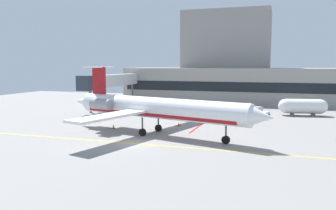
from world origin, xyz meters
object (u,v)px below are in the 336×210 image
Objects in this scene: baggage_tug at (119,105)px; fuel_tank at (303,106)px; regional_jet at (155,108)px; pushback_tractor at (258,113)px.

fuel_tank reaches higher than baggage_tug.
regional_jet is at bearing -129.08° from fuel_tank.
pushback_tractor is 8.96m from fuel_tank.
pushback_tractor is at bearing -5.76° from baggage_tug.
baggage_tug is 33.14m from fuel_tank.
regional_jet reaches higher than baggage_tug.
regional_jet is 29.21m from fuel_tank.
baggage_tug is at bearing 174.24° from pushback_tractor.
pushback_tractor is 0.46× the size of fuel_tank.
pushback_tractor reaches higher than baggage_tug.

